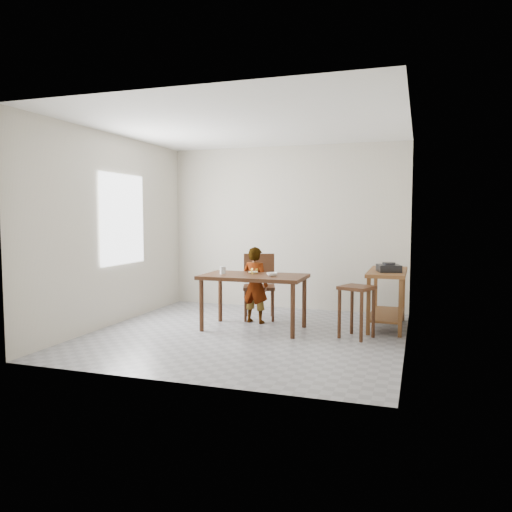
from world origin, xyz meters
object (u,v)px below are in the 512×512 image
(prep_counter, at_px, (387,299))
(dining_table, at_px, (254,302))
(child, at_px, (255,285))
(dining_chair, at_px, (259,287))
(stool, at_px, (356,312))

(prep_counter, bearing_deg, dining_table, -157.85)
(child, xyz_separation_m, dining_chair, (-0.03, 0.28, -0.07))
(child, relative_size, stool, 1.66)
(child, relative_size, dining_chair, 1.14)
(dining_table, distance_m, stool, 1.39)
(prep_counter, distance_m, dining_chair, 1.87)
(stool, bearing_deg, dining_chair, 154.57)
(dining_table, bearing_deg, dining_chair, 101.87)
(dining_table, xyz_separation_m, child, (-0.11, 0.40, 0.18))
(dining_table, distance_m, prep_counter, 1.86)
(dining_table, xyz_separation_m, prep_counter, (1.72, 0.70, 0.03))
(dining_table, xyz_separation_m, stool, (1.39, -0.05, -0.04))
(prep_counter, relative_size, stool, 1.80)
(prep_counter, distance_m, stool, 0.82)
(prep_counter, xyz_separation_m, stool, (-0.33, -0.75, -0.07))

